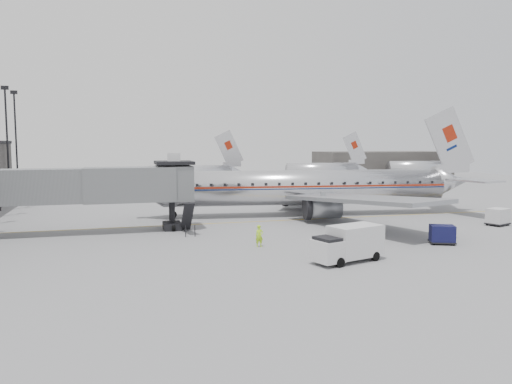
% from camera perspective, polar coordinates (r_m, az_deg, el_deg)
% --- Properties ---
extents(ground, '(160.00, 160.00, 0.00)m').
position_cam_1_polar(ground, '(45.60, 2.70, -4.51)').
color(ground, slate).
rests_on(ground, ground).
extents(hangar, '(30.00, 12.00, 6.00)m').
position_cam_1_polar(hangar, '(118.56, 14.22, 3.05)').
color(hangar, '#3B3836').
rests_on(hangar, ground).
extents(apron_line, '(60.00, 0.15, 0.01)m').
position_cam_1_polar(apron_line, '(52.16, 3.73, -3.22)').
color(apron_line, gold).
rests_on(apron_line, ground).
extents(jet_bridge, '(21.00, 6.20, 7.10)m').
position_cam_1_polar(jet_bridge, '(46.44, -18.70, 0.58)').
color(jet_bridge, '#575A5B').
rests_on(jet_bridge, ground).
extents(distant_aircraft_near, '(16.39, 3.20, 10.26)m').
position_cam_1_polar(distant_aircraft_near, '(85.63, -7.41, 2.06)').
color(distant_aircraft_near, silver).
rests_on(distant_aircraft_near, ground).
extents(distant_aircraft_mid, '(16.39, 3.20, 10.26)m').
position_cam_1_polar(distant_aircraft_mid, '(96.70, 7.67, 2.46)').
color(distant_aircraft_mid, silver).
rests_on(distant_aircraft_mid, ground).
extents(distant_aircraft_far, '(16.39, 3.20, 10.26)m').
position_cam_1_polar(distant_aircraft_far, '(111.79, 18.21, 2.66)').
color(distant_aircraft_far, silver).
rests_on(distant_aircraft_far, ground).
extents(airliner, '(38.81, 35.77, 12.30)m').
position_cam_1_polar(airliner, '(55.81, 6.41, 0.53)').
color(airliner, silver).
rests_on(airliner, ground).
extents(service_van, '(5.52, 3.44, 2.43)m').
position_cam_1_polar(service_van, '(34.51, 10.47, -5.75)').
color(service_van, silver).
rests_on(service_van, ground).
extents(baggage_cart_navy, '(2.35, 2.11, 1.51)m').
position_cam_1_polar(baggage_cart_navy, '(42.47, 20.51, -4.53)').
color(baggage_cart_navy, '#0D0F37').
rests_on(baggage_cart_navy, ground).
extents(baggage_cart_white, '(2.55, 2.25, 1.66)m').
position_cam_1_polar(baggage_cart_white, '(54.08, 25.91, -2.52)').
color(baggage_cart_white, silver).
rests_on(baggage_cart_white, ground).
extents(ramp_worker, '(0.64, 0.44, 1.71)m').
position_cam_1_polar(ramp_worker, '(38.74, 0.38, -5.05)').
color(ramp_worker, '#AEF01C').
rests_on(ramp_worker, ground).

